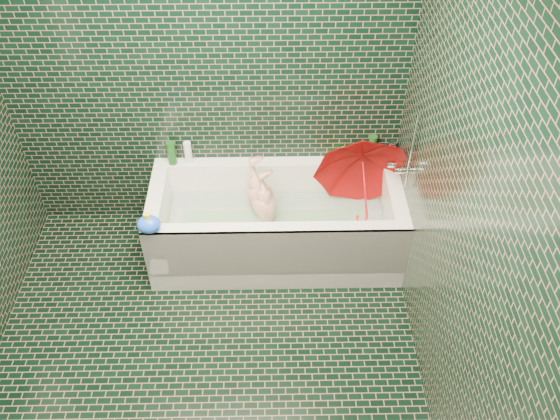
{
  "coord_description": "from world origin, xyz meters",
  "views": [
    {
      "loc": [
        0.42,
        -1.87,
        3.19
      ],
      "look_at": [
        0.47,
        0.82,
        0.58
      ],
      "focal_mm": 38.0,
      "sensor_mm": 36.0,
      "label": 1
    }
  ],
  "objects_px": {
    "bathtub": "(276,230)",
    "child": "(266,213)",
    "bath_toy": "(149,224)",
    "rubber_duck": "(339,155)",
    "umbrella": "(365,185)"
  },
  "relations": [
    {
      "from": "bath_toy",
      "to": "rubber_duck",
      "type": "bearing_deg",
      "value": 32.83
    },
    {
      "from": "child",
      "to": "umbrella",
      "type": "bearing_deg",
      "value": 66.94
    },
    {
      "from": "umbrella",
      "to": "bathtub",
      "type": "bearing_deg",
      "value": -167.65
    },
    {
      "from": "bathtub",
      "to": "rubber_duck",
      "type": "bearing_deg",
      "value": 38.16
    },
    {
      "from": "umbrella",
      "to": "bath_toy",
      "type": "bearing_deg",
      "value": -155.91
    },
    {
      "from": "child",
      "to": "bath_toy",
      "type": "distance_m",
      "value": 0.87
    },
    {
      "from": "bathtub",
      "to": "child",
      "type": "bearing_deg",
      "value": 137.34
    },
    {
      "from": "bathtub",
      "to": "child",
      "type": "distance_m",
      "value": 0.14
    },
    {
      "from": "bathtub",
      "to": "rubber_duck",
      "type": "relative_size",
      "value": 12.85
    },
    {
      "from": "bathtub",
      "to": "bath_toy",
      "type": "xyz_separation_m",
      "value": [
        -0.78,
        -0.33,
        0.4
      ]
    },
    {
      "from": "umbrella",
      "to": "child",
      "type": "bearing_deg",
      "value": -173.64
    },
    {
      "from": "bathtub",
      "to": "rubber_duck",
      "type": "height_order",
      "value": "rubber_duck"
    },
    {
      "from": "bathtub",
      "to": "umbrella",
      "type": "xyz_separation_m",
      "value": [
        0.58,
        0.03,
        0.38
      ]
    },
    {
      "from": "rubber_duck",
      "to": "bath_toy",
      "type": "xyz_separation_m",
      "value": [
        -1.23,
        -0.67,
        0.02
      ]
    },
    {
      "from": "umbrella",
      "to": "bath_toy",
      "type": "relative_size",
      "value": 4.08
    }
  ]
}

